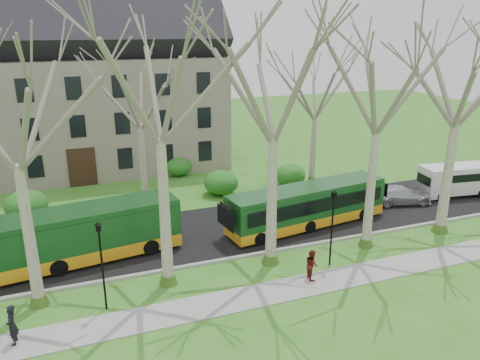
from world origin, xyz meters
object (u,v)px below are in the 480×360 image
van_a (455,181)px  pedestrian_b (312,264)px  bus_lead (65,237)px  bus_follow (307,205)px  sedan (400,195)px  pedestrian_a (12,325)px

van_a → pedestrian_b: bearing=-148.5°
bus_lead → bus_follow: 14.92m
sedan → van_a: van_a is taller
bus_follow → sedan: bearing=-0.3°
bus_lead → sedan: bus_lead is taller
bus_lead → bus_follow: bus_lead is taller
van_a → pedestrian_b: (-16.53, -7.29, -0.39)m
sedan → pedestrian_b: (-11.47, -7.30, 0.14)m
sedan → pedestrian_a: (-25.57, -7.62, 0.22)m
bus_follow → pedestrian_b: (-3.07, -6.19, -0.59)m
bus_follow → van_a: size_ratio=2.05×
pedestrian_a → van_a: bearing=108.7°
bus_follow → pedestrian_b: 6.93m
bus_lead → van_a: bearing=-5.8°
pedestrian_b → bus_follow: bearing=-17.7°
bus_follow → pedestrian_a: bus_follow is taller
bus_follow → pedestrian_a: 18.37m
bus_follow → sedan: 8.51m
bus_follow → pedestrian_b: bearing=-124.3°
bus_lead → van_a: bus_lead is taller
van_a → pedestrian_b: 18.07m
bus_follow → van_a: (13.46, 1.10, -0.21)m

